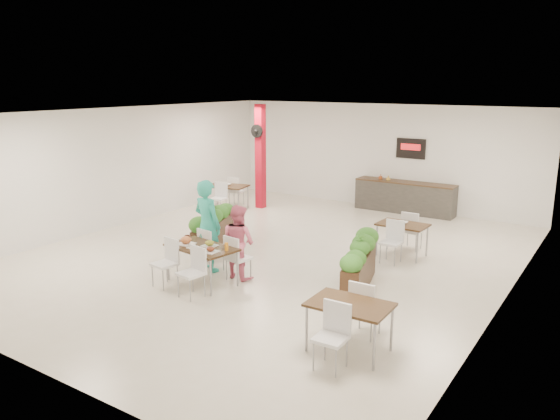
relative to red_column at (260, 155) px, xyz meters
The scene contains 12 objects.
ground 5.11m from the red_column, 51.64° to the right, with size 12.00×12.00×0.00m, color beige.
room_shell 4.85m from the red_column, 51.64° to the right, with size 10.10×12.10×3.22m.
red_column is the anchor object (origin of this frame).
service_counter 4.56m from the red_column, 25.00° to the left, with size 3.00×0.64×2.20m.
main_table 6.72m from the red_column, 64.75° to the right, with size 1.50×1.78×0.92m.
diner_man 5.92m from the red_column, 65.46° to the right, with size 0.70×0.46×1.93m, color #29B59D.
diner_woman 6.32m from the red_column, 58.79° to the right, with size 0.73×0.57×1.50m, color #E96788.
planter_left 4.62m from the red_column, 68.88° to the right, with size 1.01×2.04×1.12m.
planter_right 7.30m from the red_column, 39.73° to the right, with size 0.85×2.05×1.10m.
side_table_a 1.45m from the red_column, 133.88° to the right, with size 1.31×1.67×0.92m.
side_table_b 6.00m from the red_column, 22.06° to the right, with size 1.10×1.63×0.92m.
side_table_c 9.55m from the red_column, 46.94° to the right, with size 1.19×1.63×0.92m.
Camera 1 is at (6.67, -9.84, 3.88)m, focal length 35.00 mm.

